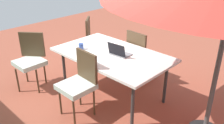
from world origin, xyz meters
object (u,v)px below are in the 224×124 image
object	(u,v)px
dining_table	(112,56)
cup	(81,46)
chair_south	(141,53)
laptop	(119,52)
chair_north	(79,81)
chair_northeast	(30,58)
chair_southeast	(95,38)

from	to	relation	value
dining_table	cup	size ratio (longest dim) A/B	18.23
cup	dining_table	bearing A→B (deg)	-154.98
chair_south	laptop	size ratio (longest dim) A/B	2.88
chair_north	chair_northeast	size ratio (longest dim) A/B	1.00
chair_south	chair_northeast	distance (m)	1.99
chair_southeast	cup	distance (m)	1.24
chair_southeast	cup	size ratio (longest dim) A/B	9.53
dining_table	chair_southeast	size ratio (longest dim) A/B	1.91
chair_south	dining_table	bearing A→B (deg)	91.60
chair_north	chair_northeast	world-z (taller)	same
chair_southeast	chair_northeast	bearing A→B (deg)	137.13
chair_south	chair_northeast	size ratio (longest dim) A/B	1.00
chair_south	cup	size ratio (longest dim) A/B	9.53
dining_table	chair_south	world-z (taller)	chair_south
chair_south	chair_north	world-z (taller)	same
chair_south	chair_southeast	size ratio (longest dim) A/B	1.00
chair_southeast	laptop	xyz separation A→B (m)	(-1.36, 0.72, 0.27)
dining_table	laptop	distance (m)	0.17
laptop	chair_northeast	bearing A→B (deg)	25.22
cup	chair_southeast	bearing A→B (deg)	-53.26
dining_table	cup	xyz separation A→B (m)	(0.50, 0.23, 0.10)
chair_southeast	cup	world-z (taller)	chair_southeast
chair_south	cup	distance (m)	1.14
chair_south	chair_northeast	xyz separation A→B (m)	(1.27, 1.54, 0.00)
chair_south	cup	world-z (taller)	chair_south
chair_north	laptop	size ratio (longest dim) A/B	2.88
chair_southeast	dining_table	bearing A→B (deg)	-163.10
dining_table	chair_north	xyz separation A→B (m)	(-0.02, 0.71, -0.17)
dining_table	chair_north	distance (m)	0.73
chair_northeast	cup	distance (m)	0.97
chair_north	dining_table	bearing A→B (deg)	95.14
chair_northeast	chair_south	bearing A→B (deg)	11.87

